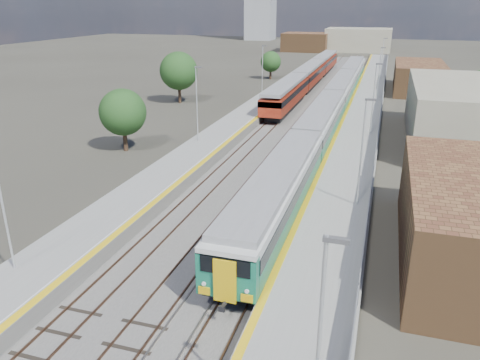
% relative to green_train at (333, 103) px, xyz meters
% --- Properties ---
extents(ground, '(320.00, 320.00, 0.00)m').
position_rel_green_train_xyz_m(ground, '(-1.50, -0.90, -2.37)').
color(ground, '#47443A').
rests_on(ground, ground).
extents(ballast_bed, '(10.50, 155.00, 0.06)m').
position_rel_green_train_xyz_m(ballast_bed, '(-3.75, 1.60, -2.34)').
color(ballast_bed, '#565451').
rests_on(ballast_bed, ground).
extents(tracks, '(8.96, 160.00, 0.17)m').
position_rel_green_train_xyz_m(tracks, '(-3.15, 3.28, -2.26)').
color(tracks, '#4C3323').
rests_on(tracks, ground).
extents(platform_right, '(4.70, 155.00, 8.52)m').
position_rel_green_train_xyz_m(platform_right, '(3.78, 1.59, -1.83)').
color(platform_right, slate).
rests_on(platform_right, ground).
extents(platform_left, '(4.30, 155.00, 8.52)m').
position_rel_green_train_xyz_m(platform_left, '(-10.55, 1.59, -1.85)').
color(platform_left, slate).
rests_on(platform_left, ground).
extents(buildings, '(72.00, 185.50, 40.00)m').
position_rel_green_train_xyz_m(buildings, '(-19.62, 87.70, 8.34)').
color(buildings, brown).
rests_on(buildings, ground).
extents(green_train, '(3.05, 84.84, 3.36)m').
position_rel_green_train_xyz_m(green_train, '(0.00, 0.00, 0.00)').
color(green_train, black).
rests_on(green_train, ground).
extents(red_train, '(3.02, 61.23, 3.81)m').
position_rel_green_train_xyz_m(red_train, '(-7.00, 25.33, -0.11)').
color(red_train, black).
rests_on(red_train, ground).
extents(tree_a, '(4.70, 4.70, 6.37)m').
position_rel_green_train_xyz_m(tree_a, '(-18.73, -19.33, 1.64)').
color(tree_a, '#382619').
rests_on(tree_a, ground).
extents(tree_b, '(5.64, 5.64, 7.64)m').
position_rel_green_train_xyz_m(tree_b, '(-23.60, 5.17, 2.45)').
color(tree_b, '#382619').
rests_on(tree_b, ground).
extents(tree_c, '(4.04, 4.04, 5.48)m').
position_rel_green_train_xyz_m(tree_c, '(-16.10, 32.67, 1.08)').
color(tree_c, '#382619').
rests_on(tree_c, ground).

